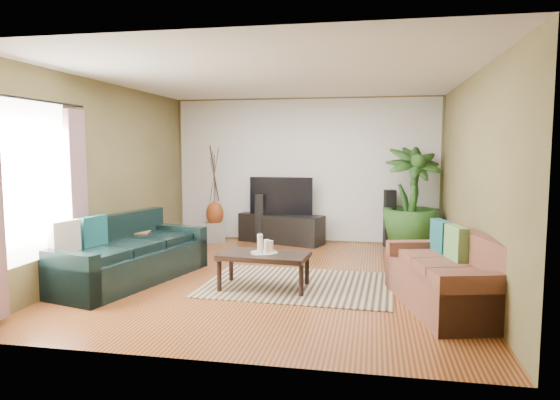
% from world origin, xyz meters
% --- Properties ---
extents(floor, '(5.50, 5.50, 0.00)m').
position_xyz_m(floor, '(0.00, 0.00, 0.00)').
color(floor, '#9D5528').
rests_on(floor, ground).
extents(ceiling, '(5.50, 5.50, 0.00)m').
position_xyz_m(ceiling, '(0.00, 0.00, 2.70)').
color(ceiling, white).
rests_on(ceiling, ground).
extents(wall_back, '(5.00, 0.00, 5.00)m').
position_xyz_m(wall_back, '(0.00, 2.75, 1.35)').
color(wall_back, olive).
rests_on(wall_back, ground).
extents(wall_front, '(5.00, 0.00, 5.00)m').
position_xyz_m(wall_front, '(0.00, -2.75, 1.35)').
color(wall_front, olive).
rests_on(wall_front, ground).
extents(wall_left, '(0.00, 5.50, 5.50)m').
position_xyz_m(wall_left, '(-2.50, 0.00, 1.35)').
color(wall_left, olive).
rests_on(wall_left, ground).
extents(wall_right, '(0.00, 5.50, 5.50)m').
position_xyz_m(wall_right, '(2.50, 0.00, 1.35)').
color(wall_right, olive).
rests_on(wall_right, ground).
extents(backwall_panel, '(4.90, 0.00, 4.90)m').
position_xyz_m(backwall_panel, '(0.00, 2.74, 1.35)').
color(backwall_panel, white).
rests_on(backwall_panel, ground).
extents(window_pane, '(0.00, 1.80, 1.80)m').
position_xyz_m(window_pane, '(-2.48, -1.60, 1.40)').
color(window_pane, white).
rests_on(window_pane, ground).
extents(curtain_far, '(0.08, 0.35, 2.20)m').
position_xyz_m(curtain_far, '(-2.43, -0.85, 1.15)').
color(curtain_far, gray).
rests_on(curtain_far, ground).
extents(curtain_rod, '(0.03, 1.90, 0.03)m').
position_xyz_m(curtain_rod, '(-2.43, -1.60, 2.30)').
color(curtain_rod, black).
rests_on(curtain_rod, ground).
extents(sofa_left, '(1.53, 2.48, 0.85)m').
position_xyz_m(sofa_left, '(-1.93, -0.52, 0.42)').
color(sofa_left, black).
rests_on(sofa_left, floor).
extents(sofa_right, '(1.24, 1.96, 0.85)m').
position_xyz_m(sofa_right, '(2.06, -0.93, 0.42)').
color(sofa_right, brown).
rests_on(sofa_right, floor).
extents(area_rug, '(2.47, 1.80, 0.01)m').
position_xyz_m(area_rug, '(0.34, -0.32, 0.01)').
color(area_rug, tan).
rests_on(area_rug, floor).
extents(coffee_table, '(1.15, 0.69, 0.45)m').
position_xyz_m(coffee_table, '(-0.06, -0.55, 0.22)').
color(coffee_table, black).
rests_on(coffee_table, floor).
extents(candle_tray, '(0.34, 0.34, 0.01)m').
position_xyz_m(candle_tray, '(-0.06, -0.55, 0.46)').
color(candle_tray, gray).
rests_on(candle_tray, coffee_table).
extents(candle_tall, '(0.07, 0.07, 0.22)m').
position_xyz_m(candle_tall, '(-0.12, -0.52, 0.57)').
color(candle_tall, white).
rests_on(candle_tall, candle_tray).
extents(candle_mid, '(0.07, 0.07, 0.17)m').
position_xyz_m(candle_mid, '(-0.02, -0.59, 0.55)').
color(candle_mid, '#F6E7CF').
rests_on(candle_mid, candle_tray).
extents(candle_short, '(0.07, 0.07, 0.14)m').
position_xyz_m(candle_short, '(0.01, -0.49, 0.53)').
color(candle_short, beige).
rests_on(candle_short, candle_tray).
extents(tv_stand, '(1.68, 0.95, 0.53)m').
position_xyz_m(tv_stand, '(-0.41, 2.50, 0.27)').
color(tv_stand, black).
rests_on(tv_stand, floor).
extents(television, '(1.18, 0.06, 0.70)m').
position_xyz_m(television, '(-0.41, 2.50, 0.88)').
color(television, black).
rests_on(television, tv_stand).
extents(speaker_left, '(0.17, 0.19, 0.91)m').
position_xyz_m(speaker_left, '(-0.80, 2.46, 0.45)').
color(speaker_left, black).
rests_on(speaker_left, floor).
extents(speaker_right, '(0.22, 0.24, 1.02)m').
position_xyz_m(speaker_right, '(1.57, 2.50, 0.51)').
color(speaker_right, black).
rests_on(speaker_right, floor).
extents(potted_plant, '(1.28, 1.28, 1.79)m').
position_xyz_m(potted_plant, '(1.93, 2.23, 0.90)').
color(potted_plant, '#214918').
rests_on(potted_plant, floor).
extents(plant_pot, '(0.33, 0.33, 0.26)m').
position_xyz_m(plant_pot, '(1.93, 2.23, 0.13)').
color(plant_pot, black).
rests_on(plant_pot, floor).
extents(pedestal, '(0.46, 0.46, 0.36)m').
position_xyz_m(pedestal, '(-1.66, 2.38, 0.18)').
color(pedestal, gray).
rests_on(pedestal, floor).
extents(vase, '(0.33, 0.33, 0.47)m').
position_xyz_m(vase, '(-1.66, 2.38, 0.53)').
color(vase, brown).
rests_on(vase, pedestal).
extents(side_table, '(0.61, 0.61, 0.54)m').
position_xyz_m(side_table, '(-2.25, 0.26, 0.27)').
color(side_table, brown).
rests_on(side_table, floor).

